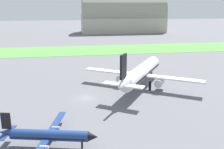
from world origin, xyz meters
TOP-DOWN VIEW (x-y plane):
  - ground_plane at (0.00, 0.00)m, footprint 600.00×600.00m
  - grass_taxiway_strip at (0.00, 69.83)m, footprint 360.00×28.00m
  - airplane_midfield_jet at (16.41, 6.14)m, footprint 31.64×31.68m
  - airplane_foreground_turboprop at (-8.08, -22.82)m, footprint 17.69×20.53m
  - hangar_distant at (39.91, 148.74)m, footprint 68.30×25.10m

SIDE VIEW (x-z plane):
  - ground_plane at x=0.00m, z-range 0.00..0.00m
  - grass_taxiway_strip at x=0.00m, z-range 0.00..0.08m
  - airplane_foreground_turboprop at x=-8.08m, z-range -0.84..5.40m
  - airplane_midfield_jet at x=16.41m, z-range -1.78..10.93m
  - hangar_distant at x=39.91m, z-range -1.22..28.08m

